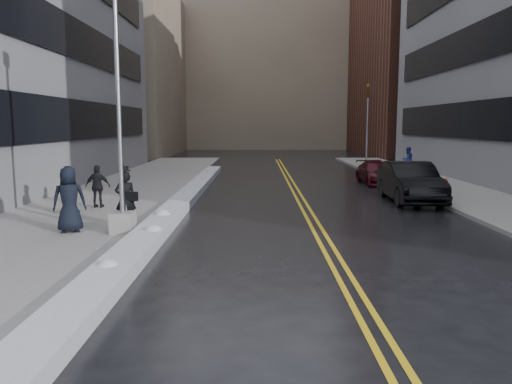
{
  "coord_description": "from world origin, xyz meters",
  "views": [
    {
      "loc": [
        0.62,
        -12.21,
        3.28
      ],
      "look_at": [
        0.57,
        2.34,
        1.3
      ],
      "focal_mm": 35.0,
      "sensor_mm": 36.0,
      "label": 1
    }
  ],
  "objects_px": {
    "pedestrian_fedora": "(126,199)",
    "pedestrian_d": "(98,186)",
    "car_black": "(410,182)",
    "car_maroon": "(377,173)",
    "pedestrian_b": "(68,190)",
    "pedestrian_east": "(408,160)",
    "fire_hydrant": "(444,186)",
    "pedestrian_c": "(69,199)",
    "lamppost": "(120,151)",
    "traffic_signal": "(367,123)"
  },
  "relations": [
    {
      "from": "car_maroon",
      "to": "pedestrian_d",
      "type": "bearing_deg",
      "value": -145.53
    },
    {
      "from": "pedestrian_d",
      "to": "pedestrian_c",
      "type": "bearing_deg",
      "value": 98.59
    },
    {
      "from": "car_black",
      "to": "car_maroon",
      "type": "height_order",
      "value": "car_black"
    },
    {
      "from": "traffic_signal",
      "to": "pedestrian_fedora",
      "type": "height_order",
      "value": "traffic_signal"
    },
    {
      "from": "pedestrian_c",
      "to": "pedestrian_east",
      "type": "height_order",
      "value": "pedestrian_c"
    },
    {
      "from": "pedestrian_fedora",
      "to": "pedestrian_b",
      "type": "xyz_separation_m",
      "value": [
        -2.68,
        2.37,
        -0.02
      ]
    },
    {
      "from": "pedestrian_fedora",
      "to": "car_maroon",
      "type": "height_order",
      "value": "pedestrian_fedora"
    },
    {
      "from": "pedestrian_c",
      "to": "fire_hydrant",
      "type": "bearing_deg",
      "value": -168.88
    },
    {
      "from": "pedestrian_fedora",
      "to": "pedestrian_b",
      "type": "distance_m",
      "value": 3.58
    },
    {
      "from": "car_black",
      "to": "fire_hydrant",
      "type": "bearing_deg",
      "value": 34.05
    },
    {
      "from": "lamppost",
      "to": "traffic_signal",
      "type": "distance_m",
      "value": 24.98
    },
    {
      "from": "traffic_signal",
      "to": "car_black",
      "type": "relative_size",
      "value": 1.16
    },
    {
      "from": "pedestrian_d",
      "to": "car_maroon",
      "type": "distance_m",
      "value": 15.48
    },
    {
      "from": "fire_hydrant",
      "to": "lamppost",
      "type": "bearing_deg",
      "value": -146.96
    },
    {
      "from": "pedestrian_d",
      "to": "pedestrian_east",
      "type": "relative_size",
      "value": 0.97
    },
    {
      "from": "car_black",
      "to": "car_maroon",
      "type": "xyz_separation_m",
      "value": [
        0.14,
        6.56,
        -0.24
      ]
    },
    {
      "from": "pedestrian_b",
      "to": "car_black",
      "type": "distance_m",
      "value": 13.67
    },
    {
      "from": "pedestrian_b",
      "to": "pedestrian_d",
      "type": "bearing_deg",
      "value": -124.66
    },
    {
      "from": "car_maroon",
      "to": "pedestrian_b",
      "type": "bearing_deg",
      "value": -143.5
    },
    {
      "from": "lamppost",
      "to": "pedestrian_b",
      "type": "distance_m",
      "value": 4.55
    },
    {
      "from": "pedestrian_fedora",
      "to": "car_black",
      "type": "height_order",
      "value": "pedestrian_fedora"
    },
    {
      "from": "pedestrian_east",
      "to": "car_black",
      "type": "distance_m",
      "value": 12.08
    },
    {
      "from": "car_black",
      "to": "car_maroon",
      "type": "bearing_deg",
      "value": 90.59
    },
    {
      "from": "lamppost",
      "to": "pedestrian_d",
      "type": "relative_size",
      "value": 4.72
    },
    {
      "from": "lamppost",
      "to": "car_maroon",
      "type": "xyz_separation_m",
      "value": [
        10.52,
        13.36,
        -1.92
      ]
    },
    {
      "from": "pedestrian_fedora",
      "to": "pedestrian_d",
      "type": "relative_size",
      "value": 1.06
    },
    {
      "from": "pedestrian_c",
      "to": "lamppost",
      "type": "bearing_deg",
      "value": 157.75
    },
    {
      "from": "fire_hydrant",
      "to": "pedestrian_east",
      "type": "distance_m",
      "value": 10.51
    },
    {
      "from": "pedestrian_east",
      "to": "pedestrian_d",
      "type": "bearing_deg",
      "value": 19.95
    },
    {
      "from": "car_black",
      "to": "pedestrian_b",
      "type": "bearing_deg",
      "value": -163.11
    },
    {
      "from": "fire_hydrant",
      "to": "pedestrian_c",
      "type": "bearing_deg",
      "value": -150.33
    },
    {
      "from": "traffic_signal",
      "to": "pedestrian_b",
      "type": "xyz_separation_m",
      "value": [
        -14.61,
        -18.77,
        -2.41
      ]
    },
    {
      "from": "pedestrian_b",
      "to": "car_maroon",
      "type": "bearing_deg",
      "value": -147.9
    },
    {
      "from": "lamppost",
      "to": "pedestrian_b",
      "type": "height_order",
      "value": "lamppost"
    },
    {
      "from": "car_maroon",
      "to": "lamppost",
      "type": "bearing_deg",
      "value": -128.94
    },
    {
      "from": "pedestrian_b",
      "to": "pedestrian_c",
      "type": "relative_size",
      "value": 0.87
    },
    {
      "from": "fire_hydrant",
      "to": "pedestrian_d",
      "type": "distance_m",
      "value": 14.86
    },
    {
      "from": "lamppost",
      "to": "pedestrian_east",
      "type": "height_order",
      "value": "lamppost"
    },
    {
      "from": "pedestrian_d",
      "to": "pedestrian_east",
      "type": "xyz_separation_m",
      "value": [
        15.85,
        13.96,
        0.03
      ]
    },
    {
      "from": "traffic_signal",
      "to": "pedestrian_fedora",
      "type": "bearing_deg",
      "value": -119.44
    },
    {
      "from": "fire_hydrant",
      "to": "traffic_signal",
      "type": "relative_size",
      "value": 0.12
    },
    {
      "from": "pedestrian_fedora",
      "to": "pedestrian_d",
      "type": "xyz_separation_m",
      "value": [
        -1.99,
        3.58,
        -0.05
      ]
    },
    {
      "from": "pedestrian_fedora",
      "to": "pedestrian_d",
      "type": "height_order",
      "value": "pedestrian_fedora"
    },
    {
      "from": "pedestrian_fedora",
      "to": "pedestrian_east",
      "type": "height_order",
      "value": "pedestrian_fedora"
    },
    {
      "from": "pedestrian_d",
      "to": "lamppost",
      "type": "bearing_deg",
      "value": 116.83
    },
    {
      "from": "lamppost",
      "to": "pedestrian_fedora",
      "type": "relative_size",
      "value": 4.44
    },
    {
      "from": "car_black",
      "to": "pedestrian_c",
      "type": "bearing_deg",
      "value": -148.97
    },
    {
      "from": "pedestrian_fedora",
      "to": "pedestrian_east",
      "type": "xyz_separation_m",
      "value": [
        13.85,
        17.54,
        -0.02
      ]
    },
    {
      "from": "lamppost",
      "to": "car_maroon",
      "type": "distance_m",
      "value": 17.11
    },
    {
      "from": "pedestrian_b",
      "to": "car_black",
      "type": "relative_size",
      "value": 0.32
    }
  ]
}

